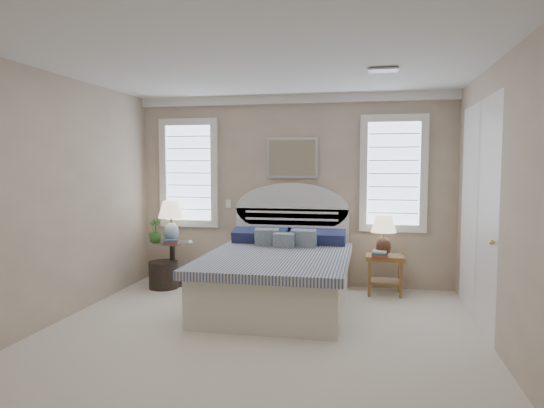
{
  "coord_description": "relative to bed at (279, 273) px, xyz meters",
  "views": [
    {
      "loc": [
        1.08,
        -4.35,
        1.71
      ],
      "look_at": [
        0.0,
        1.0,
        1.28
      ],
      "focal_mm": 32.0,
      "sensor_mm": 36.0,
      "label": 1
    }
  ],
  "objects": [
    {
      "name": "ceiling",
      "position": [
        0.0,
        -1.46,
        2.31
      ],
      "size": [
        4.5,
        5.0,
        0.01
      ],
      "primitive_type": "cube",
      "color": "silver",
      "rests_on": "wall_back"
    },
    {
      "name": "window_left",
      "position": [
        -1.55,
        1.02,
        1.21
      ],
      "size": [
        0.9,
        0.06,
        1.6
      ],
      "primitive_type": "cube",
      "color": "silver",
      "rests_on": "wall_back"
    },
    {
      "name": "wall_right",
      "position": [
        2.25,
        -1.46,
        0.96
      ],
      "size": [
        0.02,
        5.0,
        2.7
      ],
      "primitive_type": "cube",
      "color": "tan",
      "rests_on": "floor"
    },
    {
      "name": "painting",
      "position": [
        0.0,
        1.0,
        1.43
      ],
      "size": [
        0.74,
        0.04,
        0.58
      ],
      "primitive_type": "cube",
      "color": "silver",
      "rests_on": "wall_back"
    },
    {
      "name": "hvac_vent",
      "position": [
        1.2,
        -0.66,
        2.29
      ],
      "size": [
        0.3,
        0.2,
        0.02
      ],
      "primitive_type": "cube",
      "color": "#B2B2B2",
      "rests_on": "ceiling"
    },
    {
      "name": "lamp_right",
      "position": [
        1.27,
        0.65,
        0.47
      ],
      "size": [
        0.4,
        0.4,
        0.54
      ],
      "rotation": [
        0.0,
        0.0,
        -0.26
      ],
      "color": "black",
      "rests_on": "nightstand_right"
    },
    {
      "name": "bed",
      "position": [
        0.0,
        0.0,
        0.0
      ],
      "size": [
        1.72,
        2.28,
        1.47
      ],
      "color": "beige",
      "rests_on": "floor"
    },
    {
      "name": "wall_back",
      "position": [
        0.0,
        1.04,
        0.96
      ],
      "size": [
        4.5,
        0.02,
        2.7
      ],
      "primitive_type": "cube",
      "color": "tan",
      "rests_on": "floor"
    },
    {
      "name": "floor_pot",
      "position": [
        -1.72,
        0.44,
        -0.2
      ],
      "size": [
        0.51,
        0.51,
        0.37
      ],
      "primitive_type": "cylinder",
      "rotation": [
        0.0,
        0.0,
        0.27
      ],
      "color": "black",
      "rests_on": "floor"
    },
    {
      "name": "crown_molding",
      "position": [
        0.0,
        1.0,
        2.25
      ],
      "size": [
        4.5,
        0.08,
        0.12
      ],
      "primitive_type": "cube",
      "color": "white",
      "rests_on": "wall_back"
    },
    {
      "name": "window_right",
      "position": [
        1.4,
        1.02,
        1.21
      ],
      "size": [
        0.9,
        0.06,
        1.6
      ],
      "primitive_type": "cube",
      "color": "silver",
      "rests_on": "wall_back"
    },
    {
      "name": "books_right",
      "position": [
        1.22,
        0.54,
        0.18
      ],
      "size": [
        0.2,
        0.15,
        0.08
      ],
      "rotation": [
        0.0,
        0.0,
        -0.01
      ],
      "color": "#A8382A",
      "rests_on": "nightstand_right"
    },
    {
      "name": "potted_plant",
      "position": [
        -1.87,
        0.5,
        0.41
      ],
      "size": [
        0.23,
        0.23,
        0.34
      ],
      "primitive_type": "imported",
      "rotation": [
        0.0,
        0.0,
        -0.28
      ],
      "color": "#428033",
      "rests_on": "side_table_left"
    },
    {
      "name": "lamp_left",
      "position": [
        -1.69,
        0.64,
        0.6
      ],
      "size": [
        0.36,
        0.36,
        0.59
      ],
      "rotation": [
        0.0,
        0.0,
        0.01
      ],
      "color": "silver",
      "rests_on": "side_table_left"
    },
    {
      "name": "switch_plate",
      "position": [
        -0.95,
        1.03,
        0.76
      ],
      "size": [
        0.08,
        0.01,
        0.12
      ],
      "primitive_type": "cube",
      "color": "white",
      "rests_on": "wall_back"
    },
    {
      "name": "wall_left",
      "position": [
        -2.25,
        -1.46,
        0.96
      ],
      "size": [
        0.02,
        5.0,
        2.7
      ],
      "primitive_type": "cube",
      "color": "tan",
      "rests_on": "floor"
    },
    {
      "name": "side_table_left",
      "position": [
        -1.65,
        0.59,
        0.0
      ],
      "size": [
        0.56,
        0.56,
        0.63
      ],
      "color": "black",
      "rests_on": "floor"
    },
    {
      "name": "nightstand_right",
      "position": [
        1.3,
        0.69,
        0.0
      ],
      "size": [
        0.5,
        0.4,
        0.53
      ],
      "color": "brown",
      "rests_on": "floor"
    },
    {
      "name": "floor",
      "position": [
        0.0,
        -1.46,
        -0.39
      ],
      "size": [
        4.5,
        5.0,
        0.01
      ],
      "primitive_type": "cube",
      "color": "beige",
      "rests_on": "ground"
    },
    {
      "name": "closet_door",
      "position": [
        2.23,
        -0.26,
        0.81
      ],
      "size": [
        0.02,
        1.8,
        2.4
      ],
      "primitive_type": "cube",
      "color": "white",
      "rests_on": "floor"
    },
    {
      "name": "books_left",
      "position": [
        -1.62,
        0.46,
        0.27
      ],
      "size": [
        0.24,
        0.2,
        0.05
      ],
      "rotation": [
        0.0,
        0.0,
        0.33
      ],
      "color": "#A8382A",
      "rests_on": "side_table_left"
    }
  ]
}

